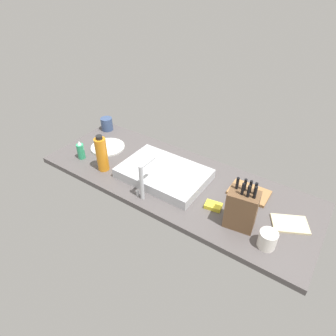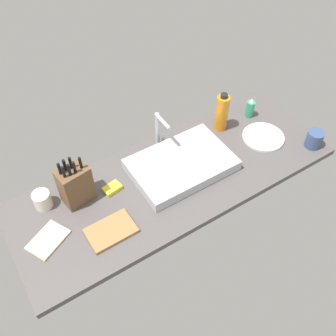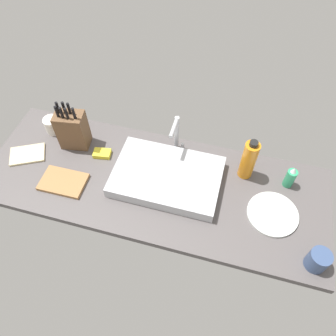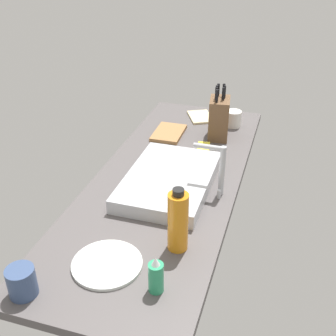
{
  "view_description": "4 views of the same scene",
  "coord_description": "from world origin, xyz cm",
  "px_view_note": "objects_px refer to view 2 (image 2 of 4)",
  "views": [
    {
      "loc": [
        -76.77,
        119.43,
        115.8
      ],
      "look_at": [
        5.43,
        -0.89,
        8.8
      ],
      "focal_mm": 31.23,
      "sensor_mm": 36.0,
      "label": 1
    },
    {
      "loc": [
        -72.88,
        -108.6,
        157.75
      ],
      "look_at": [
        -3.35,
        1.07,
        11.18
      ],
      "focal_mm": 41.18,
      "sensor_mm": 36.0,
      "label": 2
    },
    {
      "loc": [
        31.58,
        -87.35,
        140.67
      ],
      "look_at": [
        6.19,
        4.41,
        11.82
      ],
      "focal_mm": 35.18,
      "sensor_mm": 36.0,
      "label": 3
    },
    {
      "loc": [
        156.42,
        48.65,
        104.9
      ],
      "look_at": [
        4.56,
        1.82,
        11.83
      ],
      "focal_mm": 45.97,
      "sensor_mm": 36.0,
      "label": 4
    }
  ],
  "objects_px": {
    "water_bottle": "(222,113)",
    "ceramic_cup": "(42,200)",
    "cutting_board": "(111,231)",
    "dish_sponge": "(112,188)",
    "sink_basin": "(181,165)",
    "knife_block": "(75,185)",
    "soap_bottle": "(250,108)",
    "dinner_plate": "(263,137)",
    "coffee_mug": "(314,139)",
    "faucet": "(159,128)",
    "dish_towel": "(48,240)"
  },
  "relations": [
    {
      "from": "soap_bottle",
      "to": "knife_block",
      "type": "bearing_deg",
      "value": -178.4
    },
    {
      "from": "water_bottle",
      "to": "ceramic_cup",
      "type": "relative_size",
      "value": 2.75
    },
    {
      "from": "sink_basin",
      "to": "soap_bottle",
      "type": "xyz_separation_m",
      "value": [
        0.59,
        0.14,
        0.03
      ]
    },
    {
      "from": "soap_bottle",
      "to": "coffee_mug",
      "type": "relative_size",
      "value": 1.34
    },
    {
      "from": "cutting_board",
      "to": "sink_basin",
      "type": "bearing_deg",
      "value": 17.26
    },
    {
      "from": "water_bottle",
      "to": "dish_sponge",
      "type": "bearing_deg",
      "value": -173.99
    },
    {
      "from": "sink_basin",
      "to": "coffee_mug",
      "type": "distance_m",
      "value": 0.76
    },
    {
      "from": "dish_towel",
      "to": "coffee_mug",
      "type": "xyz_separation_m",
      "value": [
        1.48,
        -0.21,
        0.04
      ]
    },
    {
      "from": "dinner_plate",
      "to": "sink_basin",
      "type": "bearing_deg",
      "value": 173.96
    },
    {
      "from": "dinner_plate",
      "to": "coffee_mug",
      "type": "bearing_deg",
      "value": -45.7
    },
    {
      "from": "soap_bottle",
      "to": "dinner_plate",
      "type": "height_order",
      "value": "soap_bottle"
    },
    {
      "from": "faucet",
      "to": "dish_towel",
      "type": "bearing_deg",
      "value": -161.64
    },
    {
      "from": "water_bottle",
      "to": "sink_basin",
      "type": "bearing_deg",
      "value": -158.67
    },
    {
      "from": "cutting_board",
      "to": "ceramic_cup",
      "type": "height_order",
      "value": "ceramic_cup"
    },
    {
      "from": "soap_bottle",
      "to": "coffee_mug",
      "type": "xyz_separation_m",
      "value": [
        0.14,
        -0.39,
        -0.01
      ]
    },
    {
      "from": "knife_block",
      "to": "dish_sponge",
      "type": "relative_size",
      "value": 3.1
    },
    {
      "from": "ceramic_cup",
      "to": "dinner_plate",
      "type": "bearing_deg",
      "value": -9.84
    },
    {
      "from": "coffee_mug",
      "to": "ceramic_cup",
      "type": "height_order",
      "value": "coffee_mug"
    },
    {
      "from": "sink_basin",
      "to": "soap_bottle",
      "type": "bearing_deg",
      "value": 13.14
    },
    {
      "from": "coffee_mug",
      "to": "water_bottle",
      "type": "bearing_deg",
      "value": 131.41
    },
    {
      "from": "soap_bottle",
      "to": "dish_towel",
      "type": "bearing_deg",
      "value": -172.44
    },
    {
      "from": "soap_bottle",
      "to": "dish_sponge",
      "type": "height_order",
      "value": "soap_bottle"
    },
    {
      "from": "dinner_plate",
      "to": "dish_towel",
      "type": "height_order",
      "value": "same"
    },
    {
      "from": "dinner_plate",
      "to": "dish_towel",
      "type": "xyz_separation_m",
      "value": [
        -1.29,
        0.01,
        0.0
      ]
    },
    {
      "from": "cutting_board",
      "to": "dish_sponge",
      "type": "height_order",
      "value": "dish_sponge"
    },
    {
      "from": "soap_bottle",
      "to": "ceramic_cup",
      "type": "height_order",
      "value": "soap_bottle"
    },
    {
      "from": "coffee_mug",
      "to": "dish_sponge",
      "type": "relative_size",
      "value": 1.1
    },
    {
      "from": "sink_basin",
      "to": "cutting_board",
      "type": "bearing_deg",
      "value": -162.74
    },
    {
      "from": "dish_towel",
      "to": "dish_sponge",
      "type": "distance_m",
      "value": 0.4
    },
    {
      "from": "water_bottle",
      "to": "dinner_plate",
      "type": "xyz_separation_m",
      "value": [
        0.16,
        -0.2,
        -0.11
      ]
    },
    {
      "from": "soap_bottle",
      "to": "dinner_plate",
      "type": "bearing_deg",
      "value": -106.03
    },
    {
      "from": "dish_towel",
      "to": "ceramic_cup",
      "type": "bearing_deg",
      "value": 74.24
    },
    {
      "from": "dinner_plate",
      "to": "dish_towel",
      "type": "relative_size",
      "value": 1.34
    },
    {
      "from": "coffee_mug",
      "to": "knife_block",
      "type": "bearing_deg",
      "value": 164.23
    },
    {
      "from": "soap_bottle",
      "to": "water_bottle",
      "type": "xyz_separation_m",
      "value": [
        -0.21,
        0.01,
        0.06
      ]
    },
    {
      "from": "sink_basin",
      "to": "faucet",
      "type": "relative_size",
      "value": 2.36
    },
    {
      "from": "cutting_board",
      "to": "dinner_plate",
      "type": "distance_m",
      "value": 1.03
    },
    {
      "from": "coffee_mug",
      "to": "faucet",
      "type": "bearing_deg",
      "value": 147.77
    },
    {
      "from": "sink_basin",
      "to": "dinner_plate",
      "type": "distance_m",
      "value": 0.53
    },
    {
      "from": "dish_sponge",
      "to": "soap_bottle",
      "type": "bearing_deg",
      "value": 4.19
    },
    {
      "from": "faucet",
      "to": "soap_bottle",
      "type": "relative_size",
      "value": 1.69
    },
    {
      "from": "faucet",
      "to": "sink_basin",
      "type": "bearing_deg",
      "value": -87.8
    },
    {
      "from": "dish_towel",
      "to": "dish_sponge",
      "type": "bearing_deg",
      "value": 15.73
    },
    {
      "from": "sink_basin",
      "to": "knife_block",
      "type": "distance_m",
      "value": 0.56
    },
    {
      "from": "knife_block",
      "to": "ceramic_cup",
      "type": "distance_m",
      "value": 0.18
    },
    {
      "from": "faucet",
      "to": "cutting_board",
      "type": "xyz_separation_m",
      "value": [
        -0.49,
        -0.36,
        -0.12
      ]
    },
    {
      "from": "sink_basin",
      "to": "dish_sponge",
      "type": "relative_size",
      "value": 5.88
    },
    {
      "from": "knife_block",
      "to": "dinner_plate",
      "type": "bearing_deg",
      "value": -17.13
    },
    {
      "from": "cutting_board",
      "to": "water_bottle",
      "type": "bearing_deg",
      "value": 19.03
    },
    {
      "from": "knife_block",
      "to": "coffee_mug",
      "type": "xyz_separation_m",
      "value": [
        1.26,
        -0.36,
        -0.06
      ]
    }
  ]
}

